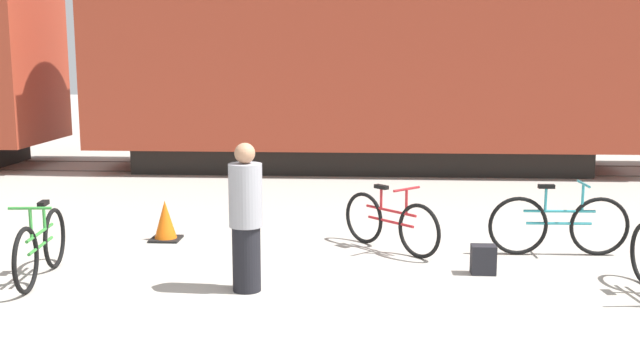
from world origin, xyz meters
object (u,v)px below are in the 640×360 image
(person_in_grey, at_px, (246,218))
(backpack, at_px, (483,260))
(bicycle_maroon, at_px, (390,223))
(bicycle_teal, at_px, (559,225))
(traffic_cone, at_px, (165,222))
(freight_train, at_px, (360,44))
(bicycle_green, at_px, (41,247))

(person_in_grey, xyz_separation_m, backpack, (2.63, 0.78, -0.62))
(bicycle_maroon, height_order, bicycle_teal, bicycle_teal)
(bicycle_teal, distance_m, traffic_cone, 5.18)
(backpack, bearing_deg, bicycle_maroon, 136.11)
(freight_train, relative_size, backpack, 108.97)
(freight_train, distance_m, bicycle_green, 9.51)
(freight_train, bearing_deg, bicycle_green, -112.24)
(bicycle_green, distance_m, backpack, 5.03)
(bicycle_green, height_order, person_in_grey, person_in_grey)
(bicycle_maroon, distance_m, backpack, 1.46)
(person_in_grey, bearing_deg, traffic_cone, 88.31)
(freight_train, height_order, person_in_grey, freight_train)
(person_in_grey, bearing_deg, bicycle_maroon, 12.25)
(bicycle_maroon, height_order, traffic_cone, bicycle_maroon)
(bicycle_maroon, relative_size, backpack, 3.67)
(person_in_grey, distance_m, backpack, 2.81)
(bicycle_maroon, bearing_deg, backpack, -43.89)
(person_in_grey, height_order, backpack, person_in_grey)
(bicycle_maroon, xyz_separation_m, backpack, (1.04, -1.00, -0.20))
(bicycle_teal, xyz_separation_m, backpack, (-1.07, -0.89, -0.22))
(backpack, bearing_deg, traffic_cone, 161.64)
(freight_train, relative_size, bicycle_teal, 20.99)
(bicycle_green, bearing_deg, freight_train, 67.76)
(bicycle_maroon, bearing_deg, bicycle_green, -158.94)
(freight_train, distance_m, backpack, 8.54)
(bicycle_maroon, height_order, person_in_grey, person_in_grey)
(bicycle_green, height_order, bicycle_teal, bicycle_teal)
(bicycle_green, xyz_separation_m, bicycle_teal, (6.06, 1.41, 0.02))
(backpack, distance_m, traffic_cone, 4.31)
(bicycle_maroon, bearing_deg, bicycle_teal, -2.95)
(bicycle_green, relative_size, bicycle_teal, 0.95)
(bicycle_maroon, relative_size, traffic_cone, 2.27)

